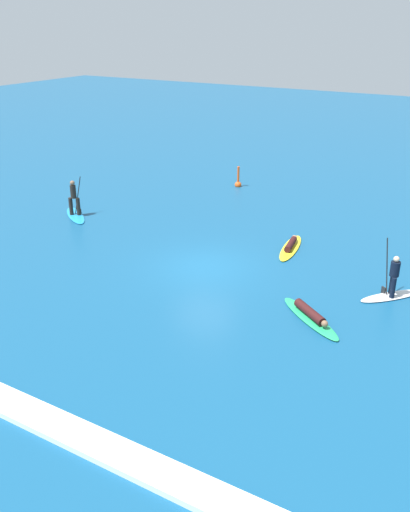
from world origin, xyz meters
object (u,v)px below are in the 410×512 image
object	(u,v)px
surfer_on_white_board	(392,285)
surfer_on_blue_board	(75,207)
surfer_on_yellow_board	(291,246)
surfer_on_green_board	(310,316)
marker_buoy	(238,183)

from	to	relation	value
surfer_on_white_board	surfer_on_blue_board	distance (m)	16.54
surfer_on_white_board	surfer_on_yellow_board	world-z (taller)	surfer_on_white_board
surfer_on_white_board	surfer_on_yellow_board	size ratio (longest dim) A/B	0.73
surfer_on_yellow_board	surfer_on_green_board	bearing A→B (deg)	-161.26
surfer_on_white_board	marker_buoy	size ratio (longest dim) A/B	1.75
surfer_on_white_board	marker_buoy	distance (m)	15.40
surfer_on_blue_board	surfer_on_yellow_board	distance (m)	11.61
marker_buoy	surfer_on_yellow_board	bearing A→B (deg)	-49.25
surfer_on_blue_board	surfer_on_yellow_board	world-z (taller)	surfer_on_blue_board
surfer_on_white_board	marker_buoy	bearing A→B (deg)	-90.53
surfer_on_white_board	surfer_on_yellow_board	xyz separation A→B (m)	(-5.02, 2.48, -0.36)
surfer_on_green_board	marker_buoy	distance (m)	16.34
surfer_on_green_board	marker_buoy	size ratio (longest dim) A/B	2.19
marker_buoy	surfer_on_white_board	bearing A→B (deg)	-41.09
surfer_on_blue_board	surfer_on_green_board	distance (m)	15.05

